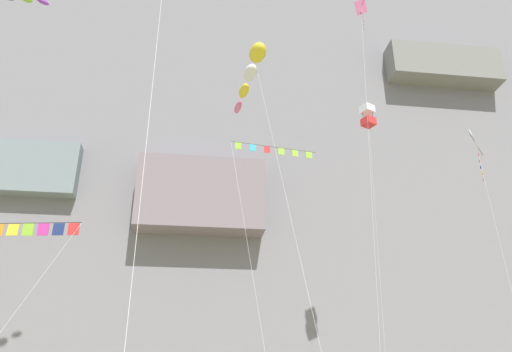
% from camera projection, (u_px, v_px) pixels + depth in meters
% --- Properties ---
extents(cliff_face, '(180.00, 30.98, 78.13)m').
position_uv_depth(cliff_face, '(203.00, 129.00, 74.85)').
color(cliff_face, gray).
rests_on(cliff_face, ground).
extents(kite_banner_low_left, '(5.25, 3.95, 15.61)m').
position_uv_depth(kite_banner_low_left, '(273.00, 163.00, 29.19)').
color(kite_banner_low_left, black).
rests_on(kite_banner_low_left, ground).
extents(kite_diamond_far_left, '(2.91, 2.80, 30.42)m').
position_uv_depth(kite_diamond_far_left, '(362.00, 22.00, 37.98)').
color(kite_diamond_far_left, pink).
rests_on(kite_diamond_far_left, ground).
extents(kite_windsock_upper_left, '(3.11, 11.46, 20.53)m').
position_uv_depth(kite_windsock_upper_left, '(251.00, 71.00, 30.32)').
color(kite_windsock_upper_left, yellow).
rests_on(kite_windsock_upper_left, ground).
extents(kite_banner_high_center, '(5.39, 5.07, 10.06)m').
position_uv_depth(kite_banner_high_center, '(27.00, 232.00, 25.31)').
color(kite_banner_high_center, black).
rests_on(kite_banner_high_center, ground).
extents(kite_box_front_field, '(1.92, 1.92, 26.28)m').
position_uv_depth(kite_box_front_field, '(368.00, 116.00, 45.16)').
color(kite_box_front_field, white).
rests_on(kite_box_front_field, ground).
extents(kite_diamond_high_right, '(1.39, 2.41, 17.91)m').
position_uv_depth(kite_diamond_high_right, '(477.00, 150.00, 32.05)').
color(kite_diamond_high_right, white).
rests_on(kite_diamond_high_right, ground).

